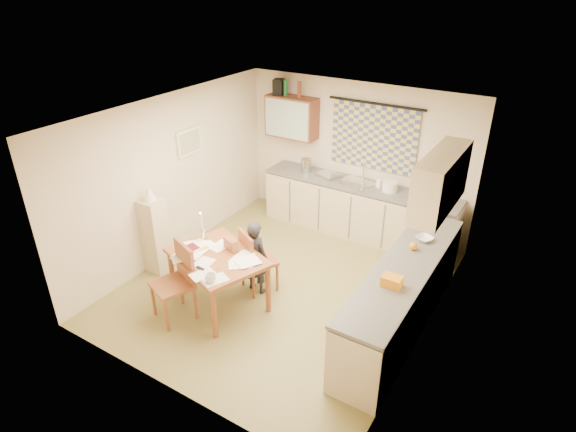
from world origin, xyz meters
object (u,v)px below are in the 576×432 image
Objects in this scene: counter_back at (358,210)px; dining_table at (219,279)px; stove at (367,351)px; counter_right at (402,297)px; person at (256,257)px; chair_far at (259,271)px; shelf_stand at (155,236)px.

dining_table is (-0.77, -2.74, -0.07)m from counter_back.
stove reaches higher than dining_table.
counter_right is 2.01m from person.
chair_far is at bearing -103.08° from counter_back.
dining_table is at bearing 94.22° from chair_far.
person reaches higher than chair_far.
chair_far is 0.81× the size of shelf_stand.
person is 0.94× the size of shelf_stand.
counter_right is at bearing 39.75° from dining_table.
counter_back is at bearing -99.08° from person.
person is (-0.51, -2.23, 0.09)m from counter_back.
counter_back is 2.41m from counter_right.
stove is 0.78× the size of person.
dining_table is 1.35× the size of person.
shelf_stand is at bearing -167.44° from dining_table.
person is (0.25, 0.50, 0.17)m from dining_table.
counter_back and counter_right have the same top height.
shelf_stand is (-1.56, -0.39, 0.29)m from chair_far.
counter_back is at bearing -73.70° from chair_far.
person is (-1.98, -0.32, 0.09)m from counter_right.
stove is 0.91× the size of chair_far.
person reaches higher than counter_back.
counter_back is 2.86× the size of shelf_stand.
stove is 2.14m from chair_far.
person reaches higher than dining_table.
stove is 2.12m from person.
counter_back is at bearing 51.21° from shelf_stand.
chair_far is (-0.51, -2.19, -0.16)m from counter_back.
chair_far is 0.26m from person.
chair_far is (-1.98, 0.80, -0.13)m from stove.
shelf_stand is at bearing -128.79° from counter_back.
counter_right is 1.08m from stove.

